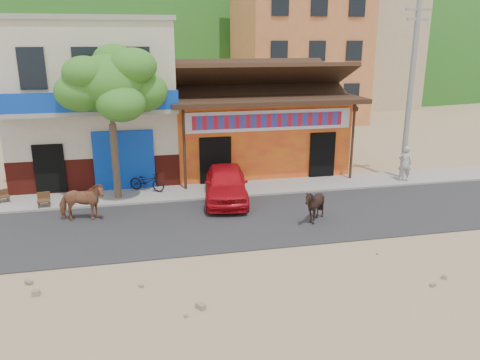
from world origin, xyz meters
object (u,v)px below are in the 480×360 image
at_px(tree, 113,124).
at_px(pedestrian, 405,163).
at_px(cow_tan, 82,202).
at_px(red_car, 226,183).
at_px(cow_dark, 314,205).
at_px(utility_pole, 410,90).
at_px(cafe_chair_right, 43,194).
at_px(cafe_chair_left, 3,191).
at_px(scooter, 147,181).

bearing_deg(tree, pedestrian, -1.28).
relative_size(cow_tan, red_car, 0.40).
xyz_separation_m(cow_dark, red_car, (-2.61, 3.01, 0.07)).
relative_size(utility_pole, cafe_chair_right, 8.05).
xyz_separation_m(utility_pole, cow_dark, (-5.92, -4.21, -3.45)).
bearing_deg(cafe_chair_right, utility_pole, -4.29).
xyz_separation_m(utility_pole, cafe_chair_right, (-15.54, -0.70, -3.50)).
height_order(utility_pole, cafe_chair_right, utility_pole).
height_order(cow_tan, pedestrian, pedestrian).
relative_size(utility_pole, cafe_chair_left, 9.11).
xyz_separation_m(scooter, pedestrian, (11.42, -0.93, 0.38)).
bearing_deg(scooter, pedestrian, -66.14).
bearing_deg(cafe_chair_right, pedestrian, -6.05).
bearing_deg(scooter, red_car, -89.57).
bearing_deg(cafe_chair_right, cow_tan, -52.40).
distance_m(utility_pole, cafe_chair_right, 15.94).
bearing_deg(tree, utility_pole, 0.90).
xyz_separation_m(utility_pole, cow_tan, (-13.95, -2.32, -3.38)).
distance_m(utility_pole, red_car, 9.25).
relative_size(cow_tan, cow_dark, 1.31).
xyz_separation_m(tree, utility_pole, (12.80, 0.20, 1.00)).
relative_size(cow_dark, scooter, 0.80).
xyz_separation_m(tree, cafe_chair_left, (-4.40, 0.43, -2.56)).
xyz_separation_m(red_car, pedestrian, (8.33, 0.72, 0.17)).
bearing_deg(pedestrian, cafe_chair_right, 20.34).
bearing_deg(scooter, cow_dark, -100.74).
relative_size(tree, cow_dark, 4.74).
distance_m(cow_tan, pedestrian, 13.87).
xyz_separation_m(cow_dark, cafe_chair_right, (-9.62, 3.51, -0.06)).
height_order(tree, pedestrian, tree).
bearing_deg(pedestrian, red_car, 24.46).
xyz_separation_m(tree, cow_dark, (6.88, -4.01, -2.45)).
bearing_deg(cafe_chair_right, tree, 3.48).
distance_m(red_car, cafe_chair_left, 8.79).
distance_m(cow_dark, cafe_chair_left, 12.12).
bearing_deg(cow_tan, tree, -23.78).
height_order(cow_dark, scooter, cow_dark).
distance_m(cow_dark, red_car, 3.98).
bearing_deg(tree, scooter, 28.63).
relative_size(utility_pole, pedestrian, 5.01).
bearing_deg(utility_pole, pedestrian, -112.57).
distance_m(red_car, scooter, 3.50).
height_order(utility_pole, cow_dark, utility_pole).
distance_m(utility_pole, cow_tan, 14.54).
height_order(red_car, pedestrian, pedestrian).
xyz_separation_m(cow_tan, red_car, (5.42, 1.12, 0.01)).
relative_size(utility_pole, cow_tan, 4.83).
bearing_deg(cow_tan, red_car, -73.66).
xyz_separation_m(cow_tan, cafe_chair_right, (-1.59, 1.62, -0.12)).
xyz_separation_m(tree, scooter, (1.18, 0.65, -2.58)).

